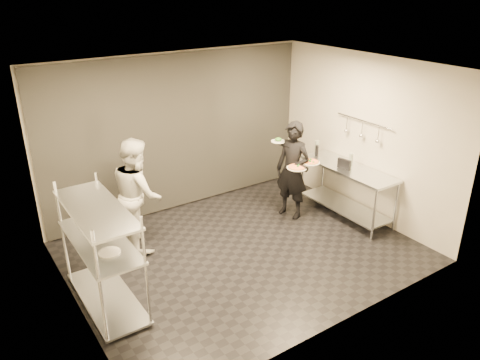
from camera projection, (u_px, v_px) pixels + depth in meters
room_shell at (203, 145)px, 7.58m from camera, size 5.00×4.00×2.80m
pass_rack at (101, 251)px, 5.83m from camera, size 0.60×1.60×1.50m
prep_counter at (347, 183)px, 8.11m from camera, size 0.60×1.80×0.92m
utensil_rail at (362, 130)px, 7.87m from camera, size 0.07×1.20×0.31m
waiter at (293, 170)px, 8.03m from camera, size 0.58×0.72×1.71m
chef at (137, 194)px, 7.11m from camera, size 0.78×0.94×1.76m
pizza_plate_near at (297, 167)px, 7.73m from camera, size 0.33×0.33×0.05m
pizza_plate_far at (311, 162)px, 7.86m from camera, size 0.32×0.32×0.05m
salad_plate at (278, 140)px, 7.97m from camera, size 0.25×0.25×0.07m
pos_monitor at (344, 164)px, 7.89m from camera, size 0.09×0.25×0.17m
bottle_green at (317, 147)px, 8.54m from camera, size 0.07×0.07×0.26m
bottle_clear at (351, 160)px, 8.01m from camera, size 0.07×0.07×0.22m
bottle_dark at (317, 151)px, 8.48m from camera, size 0.06×0.06×0.20m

